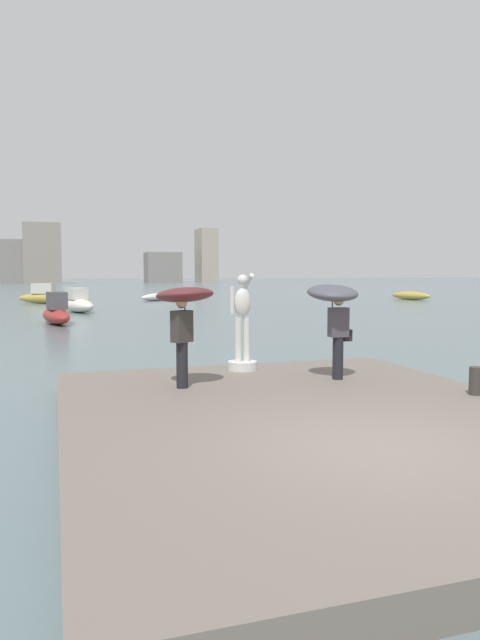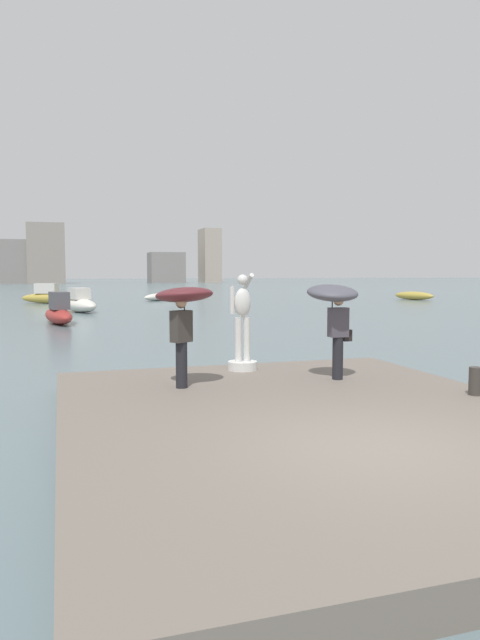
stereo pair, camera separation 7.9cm
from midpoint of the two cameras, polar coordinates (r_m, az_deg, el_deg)
ground_plane at (r=46.53m, az=-12.65°, el=1.40°), size 400.00×400.00×0.00m
pier at (r=9.38m, az=7.50°, el=-10.14°), size 7.77×9.84×0.40m
statue_white_figure at (r=13.01m, az=0.41°, el=-1.21°), size 0.66×0.89×2.18m
onlooker_left at (r=11.05m, az=-5.38°, el=1.44°), size 1.52×1.52×1.96m
onlooker_right at (r=11.96m, az=9.42°, el=1.63°), size 1.06×1.09×2.01m
mooring_bollard at (r=11.27m, az=22.35°, el=-5.59°), size 0.23×0.23×0.51m
boat_near at (r=30.61m, az=-17.36°, el=0.68°), size 1.84×4.57×1.62m
boat_mid at (r=50.68m, az=-18.15°, el=2.23°), size 5.16×3.26×1.69m
boat_far at (r=53.84m, az=-7.88°, el=2.27°), size 3.95×4.07×0.68m
boat_leftward at (r=39.16m, az=-15.35°, el=1.61°), size 2.55×4.39×1.58m
boat_rightward at (r=57.23m, az=16.79°, el=2.31°), size 2.39×4.35×0.78m
distant_skyline at (r=142.88m, az=-15.94°, el=5.65°), size 68.25×13.04×13.75m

